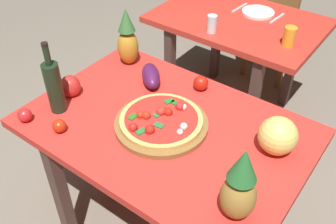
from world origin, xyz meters
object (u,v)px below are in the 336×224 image
object	(u,v)px
drinking_glass_water	(212,24)
dining_chair	(274,26)
pizza	(161,119)
tomato_beside_pepper	(25,115)
wine_bottle	(54,86)
drinking_glass_juice	(289,37)
fork_utensil	(240,8)
display_table	(166,140)
background_table	(237,33)
dinner_plate	(258,12)
pizza_board	(161,124)
melon	(278,136)
bell_pepper	(70,86)
pineapple_left	(127,40)
tomato_near_board	(59,126)
knife_utensil	(277,18)
pineapple_right	(240,187)
tomato_at_corner	(201,83)
eggplant	(151,76)

from	to	relation	value
drinking_glass_water	dining_chair	bearing A→B (deg)	84.74
pizza	tomato_beside_pepper	world-z (taller)	pizza
dining_chair	wine_bottle	size ratio (longest dim) A/B	2.40
drinking_glass_juice	fork_utensil	bearing A→B (deg)	148.37
display_table	background_table	bearing A→B (deg)	102.40
display_table	background_table	distance (m)	1.18
dinner_plate	pizza_board	bearing A→B (deg)	-82.50
melon	bell_pepper	bearing A→B (deg)	-166.20
melon	pineapple_left	bearing A→B (deg)	170.69
dining_chair	tomato_near_board	distance (m)	2.09
pineapple_left	wine_bottle	bearing A→B (deg)	-89.39
display_table	dining_chair	distance (m)	1.78
melon	knife_utensil	size ratio (longest dim) A/B	0.90
pineapple_right	knife_utensil	bearing A→B (deg)	108.95
background_table	drinking_glass_water	distance (m)	0.33
tomato_beside_pepper	pizza	bearing A→B (deg)	32.86
pineapple_left	tomato_beside_pepper	distance (m)	0.66
melon	tomato_at_corner	size ratio (longest dim) A/B	2.15
pizza	pineapple_right	world-z (taller)	pineapple_right
pizza	tomato_beside_pepper	size ratio (longest dim) A/B	5.77
drinking_glass_water	dinner_plate	xyz separation A→B (m)	(0.12, 0.42, -0.05)
background_table	bell_pepper	xyz separation A→B (m)	(-0.26, -1.25, 0.16)
display_table	dining_chair	size ratio (longest dim) A/B	1.48
drinking_glass_juice	melon	bearing A→B (deg)	-70.32
wine_bottle	pineapple_left	size ratio (longest dim) A/B	1.11
drinking_glass_water	pineapple_left	bearing A→B (deg)	-107.06
wine_bottle	drinking_glass_juice	bearing A→B (deg)	62.74
tomato_beside_pepper	fork_utensil	size ratio (longest dim) A/B	0.36
display_table	pineapple_left	size ratio (longest dim) A/B	3.93
display_table	pineapple_left	bearing A→B (deg)	148.15
pineapple_right	melon	world-z (taller)	pineapple_right
display_table	knife_utensil	bearing A→B (deg)	91.85
wine_bottle	tomato_at_corner	world-z (taller)	wine_bottle
tomato_near_board	drinking_glass_juice	bearing A→B (deg)	69.05
tomato_near_board	drinking_glass_juice	world-z (taller)	drinking_glass_juice
bell_pepper	eggplant	xyz separation A→B (m)	(0.26, 0.31, -0.01)
pizza	melon	bearing A→B (deg)	19.25
display_table	wine_bottle	xyz separation A→B (m)	(-0.47, -0.21, 0.23)
pizza	knife_utensil	size ratio (longest dim) A/B	2.06
pineapple_right	tomato_near_board	size ratio (longest dim) A/B	5.25
drinking_glass_water	display_table	bearing A→B (deg)	-71.23
eggplant	tomato_beside_pepper	bearing A→B (deg)	-115.57
eggplant	drinking_glass_water	world-z (taller)	drinking_glass_water
pizza_board	pizza	xyz separation A→B (m)	(-0.00, -0.00, 0.03)
display_table	knife_utensil	xyz separation A→B (m)	(-0.04, 1.29, 0.10)
tomato_beside_pepper	dinner_plate	world-z (taller)	tomato_beside_pepper
tomato_at_corner	knife_utensil	size ratio (longest dim) A/B	0.42
pineapple_right	drinking_glass_juice	size ratio (longest dim) A/B	2.70
display_table	fork_utensil	xyz separation A→B (m)	(-0.32, 1.29, 0.10)
dining_chair	pineapple_left	size ratio (longest dim) A/B	2.65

